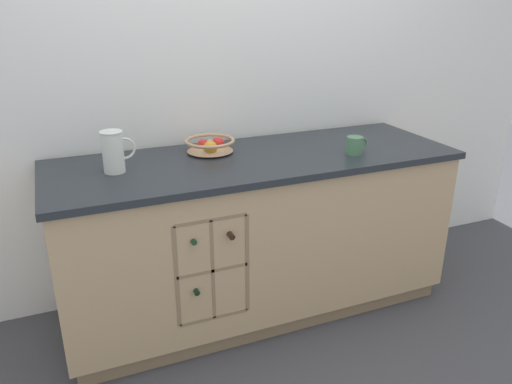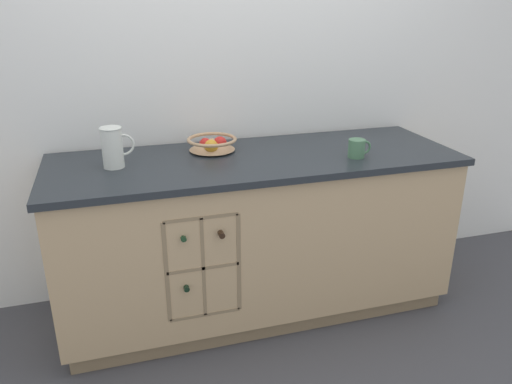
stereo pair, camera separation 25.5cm
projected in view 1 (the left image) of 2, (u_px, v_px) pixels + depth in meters
ground_plane at (256, 304)px, 2.91m from camera, size 14.00×14.00×0.00m
back_wall at (228, 73)px, 2.80m from camera, size 4.48×0.06×2.55m
kitchen_island at (256, 234)px, 2.74m from camera, size 2.12×0.75×0.90m
fruit_bowl at (210, 144)px, 2.63m from camera, size 0.27×0.27×0.08m
white_pitcher at (114, 151)px, 2.32m from camera, size 0.16×0.11×0.20m
ceramic_mug at (355, 145)px, 2.60m from camera, size 0.12×0.09×0.09m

